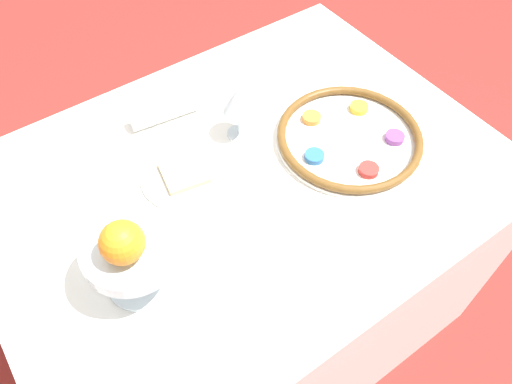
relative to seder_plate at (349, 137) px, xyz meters
name	(u,v)px	position (x,y,z in m)	size (l,w,h in m)	color
ground_plane	(248,310)	(0.25, -0.06, -0.73)	(8.00, 8.00, 0.00)	maroon
dining_table	(247,255)	(0.25, -0.06, -0.37)	(1.13, 0.84, 0.71)	white
seder_plate	(349,137)	(0.00, 0.00, 0.00)	(0.33, 0.33, 0.03)	silver
wine_glass	(238,101)	(0.19, -0.17, 0.09)	(0.07, 0.07, 0.14)	silver
fruit_stand	(133,254)	(0.56, 0.04, 0.08)	(0.17, 0.17, 0.13)	silver
orange_fruit	(122,242)	(0.57, 0.06, 0.15)	(0.08, 0.08, 0.08)	orange
bread_plate	(184,175)	(0.37, -0.13, -0.01)	(0.19, 0.19, 0.02)	silver
napkin_roll	(164,112)	(0.31, -0.31, 0.01)	(0.17, 0.06, 0.04)	white
spoon	(167,104)	(0.29, -0.35, -0.01)	(0.16, 0.04, 0.01)	silver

